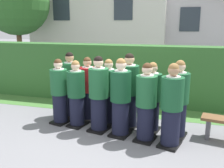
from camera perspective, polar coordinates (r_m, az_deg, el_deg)
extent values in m
plane|color=slate|center=(5.72, -0.72, -10.86)|extent=(60.00, 60.00, 0.00)
cylinder|color=black|center=(6.27, -11.58, -5.42)|extent=(0.34, 0.34, 0.72)
cube|color=black|center=(6.38, -11.43, -8.27)|extent=(0.46, 0.52, 0.05)
cylinder|color=#1E5B33|center=(6.09, -11.86, 0.46)|extent=(0.41, 0.41, 0.60)
cylinder|color=white|center=(6.03, -12.00, 3.26)|extent=(0.25, 0.25, 0.03)
cube|color=gold|center=(6.20, -10.72, 1.87)|extent=(0.04, 0.02, 0.26)
sphere|color=beige|center=(6.01, -12.05, 4.36)|extent=(0.20, 0.20, 0.20)
sphere|color=#472D19|center=(6.01, -12.07, 4.69)|extent=(0.19, 0.19, 0.19)
cylinder|color=black|center=(6.02, -7.88, -6.08)|extent=(0.34, 0.34, 0.72)
cube|color=black|center=(6.14, -7.79, -9.01)|extent=(0.45, 0.52, 0.05)
cylinder|color=#19512D|center=(5.84, -8.09, -0.02)|extent=(0.40, 0.40, 0.59)
cylinder|color=white|center=(5.77, -8.19, 2.89)|extent=(0.25, 0.25, 0.03)
cube|color=gold|center=(5.96, -7.01, 1.46)|extent=(0.04, 0.02, 0.26)
sphere|color=beige|center=(5.75, -8.22, 4.02)|extent=(0.20, 0.20, 0.20)
sphere|color=olive|center=(5.75, -8.24, 4.37)|extent=(0.19, 0.19, 0.19)
cylinder|color=black|center=(5.71, -2.94, -6.71)|extent=(0.37, 0.37, 0.78)
cube|color=black|center=(5.85, -2.89, -10.05)|extent=(0.49, 0.56, 0.05)
cylinder|color=#1E5B33|center=(5.51, -3.02, 0.23)|extent=(0.44, 0.44, 0.64)
cylinder|color=white|center=(5.45, -3.07, 3.57)|extent=(0.27, 0.27, 0.03)
cube|color=gold|center=(5.66, -1.94, 1.92)|extent=(0.04, 0.02, 0.28)
sphere|color=beige|center=(5.43, -3.08, 4.87)|extent=(0.22, 0.22, 0.22)
sphere|color=black|center=(5.42, -3.09, 5.27)|extent=(0.20, 0.20, 0.20)
cylinder|color=black|center=(5.47, 1.91, -7.66)|extent=(0.37, 0.37, 0.77)
cube|color=black|center=(5.61, 1.89, -11.10)|extent=(0.47, 0.54, 0.05)
cylinder|color=#144728|center=(5.26, 1.97, -0.49)|extent=(0.44, 0.44, 0.64)
cylinder|color=white|center=(5.19, 2.00, 2.97)|extent=(0.27, 0.27, 0.03)
cube|color=navy|center=(5.42, 2.90, 1.28)|extent=(0.04, 0.02, 0.28)
sphere|color=beige|center=(5.17, 2.01, 4.32)|extent=(0.22, 0.22, 0.22)
sphere|color=olive|center=(5.17, 2.02, 4.74)|extent=(0.20, 0.20, 0.20)
cube|color=white|center=(5.53, 3.18, -0.84)|extent=(0.15, 0.04, 0.20)
cylinder|color=black|center=(5.28, 7.55, -8.71)|extent=(0.36, 0.36, 0.74)
cube|color=black|center=(5.42, 7.43, -12.11)|extent=(0.46, 0.53, 0.05)
cylinder|color=#1E5B33|center=(5.07, 7.78, -1.57)|extent=(0.42, 0.42, 0.62)
cylinder|color=white|center=(5.00, 7.89, 1.89)|extent=(0.26, 0.26, 0.03)
cube|color=navy|center=(5.22, 8.58, 0.23)|extent=(0.04, 0.02, 0.27)
sphere|color=beige|center=(4.98, 7.94, 3.25)|extent=(0.21, 0.21, 0.21)
sphere|color=#472D19|center=(4.97, 7.95, 3.66)|extent=(0.19, 0.19, 0.19)
cylinder|color=black|center=(5.14, 13.00, -9.53)|extent=(0.36, 0.36, 0.76)
cube|color=black|center=(5.28, 12.80, -13.08)|extent=(0.49, 0.55, 0.05)
cylinder|color=#19512D|center=(4.91, 13.42, -2.06)|extent=(0.43, 0.43, 0.63)
cylinder|color=white|center=(4.84, 13.62, 1.58)|extent=(0.27, 0.27, 0.03)
cube|color=#236038|center=(5.07, 14.21, -0.16)|extent=(0.04, 0.02, 0.28)
sphere|color=tan|center=(4.82, 13.70, 3.00)|extent=(0.21, 0.21, 0.21)
sphere|color=olive|center=(4.81, 13.73, 3.44)|extent=(0.20, 0.20, 0.20)
cylinder|color=black|center=(6.66, -9.17, -3.96)|extent=(0.37, 0.37, 0.77)
cube|color=black|center=(6.78, -9.05, -6.86)|extent=(0.44, 0.52, 0.05)
cylinder|color=#1E5B33|center=(6.49, -9.39, 1.96)|extent=(0.43, 0.43, 0.63)
cylinder|color=white|center=(6.43, -9.50, 4.77)|extent=(0.27, 0.27, 0.03)
cube|color=#236038|center=(6.64, -8.48, 3.36)|extent=(0.04, 0.02, 0.28)
sphere|color=tan|center=(6.42, -9.55, 5.86)|extent=(0.22, 0.22, 0.22)
sphere|color=black|center=(6.41, -9.56, 6.20)|extent=(0.20, 0.20, 0.20)
cylinder|color=black|center=(6.37, -5.37, -4.84)|extent=(0.35, 0.35, 0.73)
cube|color=black|center=(6.49, -5.30, -7.68)|extent=(0.42, 0.50, 0.05)
cylinder|color=#AD191E|center=(6.20, -5.50, 0.99)|extent=(0.41, 0.41, 0.60)
cylinder|color=white|center=(6.14, -5.56, 3.77)|extent=(0.25, 0.25, 0.03)
cube|color=gold|center=(6.34, -4.66, 2.40)|extent=(0.04, 0.02, 0.26)
sphere|color=tan|center=(6.12, -5.59, 4.86)|extent=(0.21, 0.21, 0.21)
sphere|color=#472D19|center=(6.12, -5.60, 5.19)|extent=(0.19, 0.19, 0.19)
cube|color=white|center=(6.44, -4.32, 0.67)|extent=(0.15, 0.03, 0.20)
cylinder|color=black|center=(6.12, -0.72, -5.60)|extent=(0.34, 0.34, 0.72)
cube|color=black|center=(6.23, -0.71, -8.51)|extent=(0.46, 0.52, 0.05)
cylinder|color=#19512D|center=(5.94, -0.74, 0.40)|extent=(0.41, 0.41, 0.59)
cylinder|color=white|center=(5.88, -0.75, 3.27)|extent=(0.25, 0.25, 0.03)
cube|color=gold|center=(6.07, 0.21, 1.85)|extent=(0.04, 0.02, 0.26)
sphere|color=beige|center=(5.86, -0.75, 4.40)|extent=(0.20, 0.20, 0.20)
sphere|color=olive|center=(5.85, -0.75, 4.74)|extent=(0.19, 0.19, 0.19)
cube|color=white|center=(6.18, 0.53, 0.07)|extent=(0.15, 0.05, 0.20)
cylinder|color=black|center=(5.90, 3.76, -5.99)|extent=(0.38, 0.38, 0.79)
cube|color=black|center=(6.03, 3.71, -9.32)|extent=(0.49, 0.57, 0.05)
cylinder|color=#19512D|center=(5.70, 3.87, 0.91)|extent=(0.45, 0.45, 0.66)
cylinder|color=white|center=(5.64, 3.93, 4.22)|extent=(0.28, 0.28, 0.03)
cube|color=#236038|center=(5.86, 4.74, 2.56)|extent=(0.04, 0.02, 0.29)
sphere|color=tan|center=(5.62, 3.95, 5.51)|extent=(0.22, 0.22, 0.22)
sphere|color=black|center=(5.61, 3.95, 5.90)|extent=(0.21, 0.21, 0.21)
cube|color=white|center=(5.97, 4.97, 0.51)|extent=(0.15, 0.04, 0.20)
cylinder|color=black|center=(5.75, 8.80, -7.05)|extent=(0.34, 0.34, 0.72)
cube|color=black|center=(5.87, 8.68, -10.10)|extent=(0.44, 0.51, 0.05)
cylinder|color=#19512D|center=(5.56, 9.04, -0.70)|extent=(0.41, 0.41, 0.59)
cylinder|color=white|center=(5.49, 9.15, 2.36)|extent=(0.25, 0.25, 0.03)
cube|color=#236038|center=(5.71, 9.67, 0.88)|extent=(0.04, 0.02, 0.26)
sphere|color=beige|center=(5.47, 9.20, 3.55)|extent=(0.20, 0.20, 0.20)
sphere|color=olive|center=(5.46, 9.21, 3.92)|extent=(0.19, 0.19, 0.19)
cylinder|color=black|center=(5.57, 14.39, -7.78)|extent=(0.36, 0.36, 0.76)
cube|color=black|center=(5.71, 14.18, -11.10)|extent=(0.48, 0.55, 0.05)
cylinder|color=#19512D|center=(5.37, 14.81, -0.86)|extent=(0.43, 0.43, 0.63)
cylinder|color=white|center=(5.30, 15.02, 2.47)|extent=(0.27, 0.27, 0.03)
cube|color=navy|center=(5.53, 15.43, 0.85)|extent=(0.04, 0.02, 0.28)
sphere|color=beige|center=(5.28, 15.10, 3.77)|extent=(0.21, 0.21, 0.21)
sphere|color=olive|center=(5.27, 15.12, 4.18)|extent=(0.20, 0.20, 0.20)
cube|color=#33662D|center=(7.65, 4.35, 2.22)|extent=(10.07, 0.70, 1.75)
cube|color=silver|center=(14.98, -1.58, 13.86)|extent=(7.13, 4.43, 4.95)
cube|color=#2D3842|center=(13.53, -11.36, 16.18)|extent=(0.90, 0.04, 1.10)
cube|color=#2D3842|center=(12.42, 2.54, 16.70)|extent=(0.90, 0.04, 1.10)
cube|color=silver|center=(14.93, 23.33, 11.20)|extent=(7.35, 4.31, 4.12)
cube|color=#2D3842|center=(12.65, 17.10, 13.74)|extent=(0.90, 0.04, 1.10)
cylinder|color=brown|center=(13.14, -19.89, 6.48)|extent=(0.24, 0.24, 1.91)
sphere|color=#2D6028|center=(13.10, -20.75, 16.86)|extent=(3.05, 3.05, 3.05)
cube|color=#4C4C51|center=(5.78, 20.84, -9.28)|extent=(0.14, 0.33, 0.42)
cube|color=#477A38|center=(7.12, 2.90, -5.86)|extent=(10.07, 0.90, 0.01)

